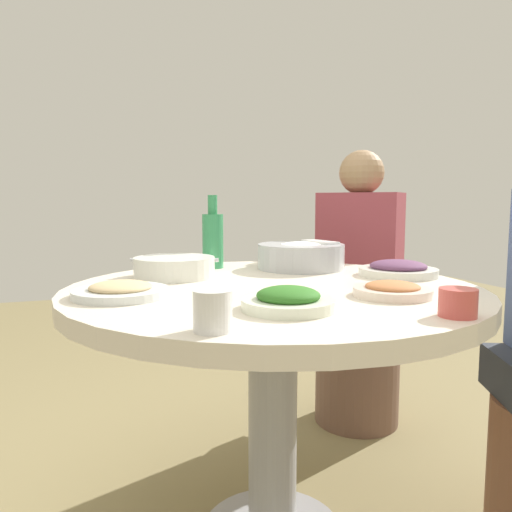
{
  "coord_description": "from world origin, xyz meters",
  "views": [
    {
      "loc": [
        -0.48,
        -1.24,
        0.98
      ],
      "look_at": [
        -0.0,
        0.13,
        0.82
      ],
      "focal_mm": 34.47,
      "sensor_mm": 36.0,
      "label": 1
    }
  ],
  "objects_px": {
    "round_dining_table": "(273,333)",
    "dish_eggplant": "(398,269)",
    "diner_left": "(360,254)",
    "dish_tofu_braise": "(392,290)",
    "dish_noodles": "(121,290)",
    "tea_cup_near": "(458,303)",
    "soup_bowl": "(175,268)",
    "green_bottle": "(213,239)",
    "tea_cup_far": "(213,311)",
    "rice_bowl": "(301,256)",
    "stool_for_diner_left": "(357,373)",
    "dish_greens": "(288,300)"
  },
  "relations": [
    {
      "from": "dish_greens",
      "to": "tea_cup_far",
      "type": "bearing_deg",
      "value": -148.62
    },
    {
      "from": "dish_noodles",
      "to": "diner_left",
      "type": "xyz_separation_m",
      "value": [
        1.04,
        0.64,
        -0.01
      ]
    },
    {
      "from": "dish_noodles",
      "to": "diner_left",
      "type": "relative_size",
      "value": 0.31
    },
    {
      "from": "stool_for_diner_left",
      "to": "dish_noodles",
      "type": "bearing_deg",
      "value": -148.6
    },
    {
      "from": "round_dining_table",
      "to": "dish_noodles",
      "type": "xyz_separation_m",
      "value": [
        -0.41,
        -0.03,
        0.15
      ]
    },
    {
      "from": "dish_eggplant",
      "to": "dish_tofu_braise",
      "type": "bearing_deg",
      "value": -127.22
    },
    {
      "from": "dish_greens",
      "to": "diner_left",
      "type": "height_order",
      "value": "diner_left"
    },
    {
      "from": "diner_left",
      "to": "round_dining_table",
      "type": "bearing_deg",
      "value": -136.2
    },
    {
      "from": "dish_tofu_braise",
      "to": "stool_for_diner_left",
      "type": "bearing_deg",
      "value": 63.85
    },
    {
      "from": "round_dining_table",
      "to": "rice_bowl",
      "type": "xyz_separation_m",
      "value": [
        0.22,
        0.29,
        0.18
      ]
    },
    {
      "from": "tea_cup_near",
      "to": "stool_for_diner_left",
      "type": "distance_m",
      "value": 1.28
    },
    {
      "from": "dish_eggplant",
      "to": "diner_left",
      "type": "height_order",
      "value": "diner_left"
    },
    {
      "from": "dish_noodles",
      "to": "tea_cup_near",
      "type": "bearing_deg",
      "value": -34.89
    },
    {
      "from": "dish_noodles",
      "to": "tea_cup_far",
      "type": "distance_m",
      "value": 0.41
    },
    {
      "from": "rice_bowl",
      "to": "stool_for_diner_left",
      "type": "height_order",
      "value": "rice_bowl"
    },
    {
      "from": "dish_tofu_braise",
      "to": "diner_left",
      "type": "distance_m",
      "value": 0.94
    },
    {
      "from": "rice_bowl",
      "to": "dish_tofu_braise",
      "type": "distance_m",
      "value": 0.53
    },
    {
      "from": "dish_eggplant",
      "to": "green_bottle",
      "type": "relative_size",
      "value": 0.96
    },
    {
      "from": "dish_tofu_braise",
      "to": "green_bottle",
      "type": "bearing_deg",
      "value": 113.91
    },
    {
      "from": "round_dining_table",
      "to": "dish_tofu_braise",
      "type": "relative_size",
      "value": 5.93
    },
    {
      "from": "dish_noodles",
      "to": "dish_eggplant",
      "type": "bearing_deg",
      "value": 4.61
    },
    {
      "from": "tea_cup_near",
      "to": "round_dining_table",
      "type": "bearing_deg",
      "value": 115.35
    },
    {
      "from": "rice_bowl",
      "to": "dish_eggplant",
      "type": "height_order",
      "value": "rice_bowl"
    },
    {
      "from": "tea_cup_near",
      "to": "tea_cup_far",
      "type": "relative_size",
      "value": 1.01
    },
    {
      "from": "round_dining_table",
      "to": "dish_tofu_braise",
      "type": "distance_m",
      "value": 0.36
    },
    {
      "from": "green_bottle",
      "to": "tea_cup_near",
      "type": "height_order",
      "value": "green_bottle"
    },
    {
      "from": "dish_noodles",
      "to": "green_bottle",
      "type": "relative_size",
      "value": 0.92
    },
    {
      "from": "round_dining_table",
      "to": "dish_eggplant",
      "type": "relative_size",
      "value": 4.68
    },
    {
      "from": "dish_eggplant",
      "to": "diner_left",
      "type": "bearing_deg",
      "value": 70.21
    },
    {
      "from": "rice_bowl",
      "to": "dish_greens",
      "type": "bearing_deg",
      "value": -116.56
    },
    {
      "from": "rice_bowl",
      "to": "dish_tofu_braise",
      "type": "height_order",
      "value": "rice_bowl"
    },
    {
      "from": "dish_eggplant",
      "to": "dish_greens",
      "type": "bearing_deg",
      "value": -146.77
    },
    {
      "from": "dish_tofu_braise",
      "to": "tea_cup_near",
      "type": "xyz_separation_m",
      "value": [
        -0.0,
        -0.23,
        0.01
      ]
    },
    {
      "from": "diner_left",
      "to": "tea_cup_far",
      "type": "bearing_deg",
      "value": -131.67
    },
    {
      "from": "soup_bowl",
      "to": "diner_left",
      "type": "xyz_separation_m",
      "value": [
        0.87,
        0.37,
        -0.02
      ]
    },
    {
      "from": "dish_greens",
      "to": "stool_for_diner_left",
      "type": "xyz_separation_m",
      "value": [
        0.71,
        0.9,
        -0.55
      ]
    },
    {
      "from": "soup_bowl",
      "to": "dish_noodles",
      "type": "xyz_separation_m",
      "value": [
        -0.18,
        -0.27,
        -0.01
      ]
    },
    {
      "from": "dish_noodles",
      "to": "diner_left",
      "type": "distance_m",
      "value": 1.22
    },
    {
      "from": "green_bottle",
      "to": "tea_cup_far",
      "type": "relative_size",
      "value": 3.39
    },
    {
      "from": "diner_left",
      "to": "green_bottle",
      "type": "bearing_deg",
      "value": -164.25
    },
    {
      "from": "rice_bowl",
      "to": "round_dining_table",
      "type": "bearing_deg",
      "value": -126.26
    },
    {
      "from": "round_dining_table",
      "to": "dish_eggplant",
      "type": "bearing_deg",
      "value": 5.5
    },
    {
      "from": "round_dining_table",
      "to": "dish_eggplant",
      "type": "xyz_separation_m",
      "value": [
        0.43,
        0.04,
        0.15
      ]
    },
    {
      "from": "dish_eggplant",
      "to": "round_dining_table",
      "type": "bearing_deg",
      "value": -174.5
    },
    {
      "from": "dish_greens",
      "to": "tea_cup_far",
      "type": "height_order",
      "value": "tea_cup_far"
    },
    {
      "from": "diner_left",
      "to": "dish_tofu_braise",
      "type": "bearing_deg",
      "value": -116.15
    },
    {
      "from": "soup_bowl",
      "to": "dish_greens",
      "type": "xyz_separation_m",
      "value": [
        0.15,
        -0.53,
        -0.01
      ]
    },
    {
      "from": "dish_noodles",
      "to": "stool_for_diner_left",
      "type": "bearing_deg",
      "value": 31.4
    },
    {
      "from": "round_dining_table",
      "to": "dish_greens",
      "type": "height_order",
      "value": "dish_greens"
    },
    {
      "from": "round_dining_table",
      "to": "diner_left",
      "type": "distance_m",
      "value": 0.89
    }
  ]
}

